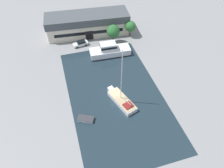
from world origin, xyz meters
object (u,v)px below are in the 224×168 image
at_px(parked_car, 81,43).
at_px(sailboat_moored, 122,100).
at_px(quay_tree_by_water, 130,26).
at_px(small_dinghy, 86,119).
at_px(warehouse_building, 87,24).
at_px(motor_cruiser, 110,51).
at_px(quay_tree_near_building, 113,31).

relative_size(parked_car, sailboat_moored, 0.32).
bearing_deg(quay_tree_by_water, small_dinghy, -125.73).
height_order(warehouse_building, motor_cruiser, warehouse_building).
relative_size(warehouse_building, parked_car, 5.52).
bearing_deg(small_dinghy, sailboat_moored, -48.60).
bearing_deg(quay_tree_near_building, small_dinghy, -118.33).
xyz_separation_m(sailboat_moored, motor_cruiser, (2.30, 18.21, 0.74)).
relative_size(quay_tree_near_building, small_dinghy, 1.57).
bearing_deg(quay_tree_near_building, sailboat_moored, -101.97).
relative_size(quay_tree_by_water, motor_cruiser, 0.43).
bearing_deg(warehouse_building, quay_tree_near_building, -45.44).
bearing_deg(sailboat_moored, motor_cruiser, 64.58).
relative_size(warehouse_building, sailboat_moored, 1.77).
xyz_separation_m(warehouse_building, motor_cruiser, (3.60, -13.05, -1.92)).
xyz_separation_m(quay_tree_near_building, quay_tree_by_water, (6.29, 2.19, -0.66)).
height_order(parked_car, small_dinghy, parked_car).
height_order(quay_tree_near_building, sailboat_moored, sailboat_moored).
relative_size(quay_tree_near_building, sailboat_moored, 0.41).
relative_size(warehouse_building, quay_tree_by_water, 5.15).
xyz_separation_m(warehouse_building, sailboat_moored, (1.30, -31.26, -2.66)).
relative_size(motor_cruiser, small_dinghy, 3.08).
distance_m(quay_tree_near_building, small_dinghy, 29.94).
bearing_deg(quay_tree_by_water, parked_car, -177.18).
height_order(parked_car, sailboat_moored, sailboat_moored).
relative_size(warehouse_building, small_dinghy, 6.87).
bearing_deg(parked_car, quay_tree_near_building, -107.57).
height_order(warehouse_building, sailboat_moored, sailboat_moored).
relative_size(quay_tree_by_water, sailboat_moored, 0.34).
bearing_deg(sailboat_moored, warehouse_building, 74.16).
height_order(sailboat_moored, motor_cruiser, sailboat_moored).
xyz_separation_m(quay_tree_near_building, parked_car, (-9.94, 1.39, -3.29)).
xyz_separation_m(quay_tree_near_building, small_dinghy, (-14.09, -26.14, -3.77)).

